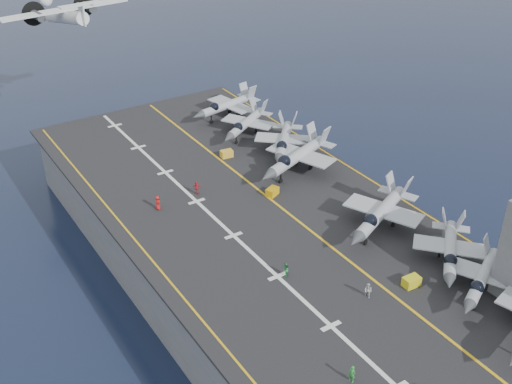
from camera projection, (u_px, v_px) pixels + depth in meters
ground at (271, 284)px, 90.07m from camera, size 500.00×500.00×0.00m
hull at (272, 255)px, 87.53m from camera, size 36.00×90.00×10.00m
flight_deck at (272, 223)px, 84.89m from camera, size 38.00×92.00×0.40m
foul_line at (291, 215)px, 86.18m from camera, size 0.35×90.00×0.02m
landing_centerline at (233, 236)px, 81.99m from camera, size 0.50×90.00×0.02m
deck_edge_port at (155, 264)px, 76.88m from camera, size 0.25×90.00×0.02m
deck_edge_stbd at (378, 184)px, 93.38m from camera, size 0.25×90.00×0.02m
fighter_jet_1 at (483, 276)px, 71.29m from camera, size 15.17×13.24×4.42m
fighter_jet_2 at (451, 249)px, 75.66m from camera, size 15.58×15.23×4.55m
fighter_jet_3 at (381, 211)px, 82.06m from camera, size 18.00×15.45×5.27m
fighter_jet_5 at (298, 155)px, 95.45m from camera, size 18.42×15.36×5.46m
fighter_jet_6 at (284, 139)px, 100.77m from camera, size 16.21×16.61×4.84m
fighter_jet_7 at (246, 122)px, 106.63m from camera, size 15.94×14.48×4.61m
fighter_jet_8 at (227, 104)px, 113.08m from camera, size 15.26×11.67×4.77m
tow_cart_a at (411, 282)px, 73.01m from camera, size 2.02×1.37×1.18m
tow_cart_b at (272, 192)px, 90.47m from camera, size 2.20×1.87×1.12m
tow_cart_c at (227, 154)px, 100.61m from camera, size 1.99×1.42×1.12m
crew_1 at (352, 374)px, 60.46m from camera, size 1.05×1.29×1.86m
crew_2 at (285, 270)px, 74.35m from camera, size 1.30×1.20×1.80m
crew_4 at (197, 188)px, 90.49m from camera, size 1.47×1.40×2.05m
crew_5 at (158, 203)px, 87.01m from camera, size 0.89×1.27×2.04m
crew_7 at (368, 291)px, 71.09m from camera, size 0.89×1.21×1.86m
transport_plane at (66, 17)px, 117.22m from camera, size 25.58×18.68×5.70m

